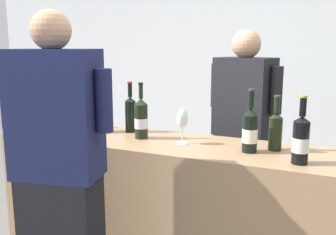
% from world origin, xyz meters
% --- Properties ---
extents(wall_back, '(8.00, 0.10, 2.80)m').
position_xyz_m(wall_back, '(0.00, 2.60, 1.40)').
color(wall_back, silver).
rests_on(wall_back, ground_plane).
extents(counter, '(2.34, 0.54, 0.92)m').
position_xyz_m(counter, '(0.00, 0.00, 0.46)').
color(counter, '#9E7A56').
rests_on(counter, ground_plane).
extents(wine_bottle_0, '(0.07, 0.07, 0.31)m').
position_xyz_m(wine_bottle_0, '(0.53, 0.08, 1.04)').
color(wine_bottle_0, black).
rests_on(wine_bottle_0, counter).
extents(wine_bottle_1, '(0.07, 0.07, 0.34)m').
position_xyz_m(wine_bottle_1, '(-0.43, 0.15, 1.05)').
color(wine_bottle_1, black).
rests_on(wine_bottle_1, counter).
extents(wine_bottle_2, '(0.08, 0.08, 0.33)m').
position_xyz_m(wine_bottle_2, '(-0.94, 0.06, 1.05)').
color(wine_bottle_2, black).
rests_on(wine_bottle_2, counter).
extents(wine_bottle_3, '(0.08, 0.08, 0.35)m').
position_xyz_m(wine_bottle_3, '(0.41, -0.02, 1.04)').
color(wine_bottle_3, black).
rests_on(wine_bottle_3, counter).
extents(wine_bottle_4, '(0.08, 0.08, 0.36)m').
position_xyz_m(wine_bottle_4, '(-0.88, -0.09, 1.05)').
color(wine_bottle_4, black).
rests_on(wine_bottle_4, counter).
extents(wine_bottle_5, '(0.08, 0.08, 0.35)m').
position_xyz_m(wine_bottle_5, '(-0.28, 0.01, 1.05)').
color(wine_bottle_5, black).
rests_on(wine_bottle_5, counter).
extents(wine_bottle_7, '(0.08, 0.08, 0.34)m').
position_xyz_m(wine_bottle_7, '(0.68, -0.13, 1.04)').
color(wine_bottle_7, black).
rests_on(wine_bottle_7, counter).
extents(wine_bottle_8, '(0.08, 0.08, 0.34)m').
position_xyz_m(wine_bottle_8, '(-0.62, 0.05, 1.05)').
color(wine_bottle_8, black).
rests_on(wine_bottle_8, counter).
extents(wine_bottle_9, '(0.08, 0.08, 0.31)m').
position_xyz_m(wine_bottle_9, '(-0.83, -0.00, 1.03)').
color(wine_bottle_9, black).
rests_on(wine_bottle_9, counter).
extents(wine_bottle_11, '(0.08, 0.08, 0.33)m').
position_xyz_m(wine_bottle_11, '(-0.97, -0.14, 1.05)').
color(wine_bottle_11, black).
rests_on(wine_bottle_11, counter).
extents(wine_glass, '(0.08, 0.08, 0.21)m').
position_xyz_m(wine_glass, '(0.01, -0.01, 1.06)').
color(wine_glass, silver).
rests_on(wine_glass, counter).
extents(person_server, '(0.53, 0.34, 1.61)m').
position_xyz_m(person_server, '(0.24, 0.61, 0.79)').
color(person_server, black).
rests_on(person_server, ground_plane).
extents(person_guest, '(0.56, 0.32, 1.66)m').
position_xyz_m(person_guest, '(-0.40, -0.62, 0.81)').
color(person_guest, black).
rests_on(person_guest, ground_plane).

